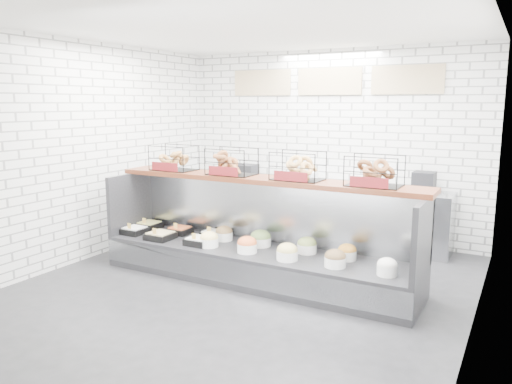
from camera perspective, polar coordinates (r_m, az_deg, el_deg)
The scene contains 5 objects.
ground at distance 6.04m, azimuth -1.53°, elevation -10.87°, with size 5.50×5.50×0.00m, color black.
room_shell at distance 6.16m, azimuth 1.24°, elevation 9.15°, with size 5.02×5.51×3.01m.
display_case at distance 6.21m, azimuth -0.03°, elevation -7.03°, with size 4.00×0.90×1.20m.
bagel_shelf at distance 6.14m, azimuth 0.86°, elevation 2.77°, with size 4.10×0.50×0.40m.
prep_counter at distance 8.01m, azimuth 7.27°, elevation -2.16°, with size 4.00×0.60×1.20m.
Camera 1 is at (2.85, -4.86, 2.16)m, focal length 35.00 mm.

